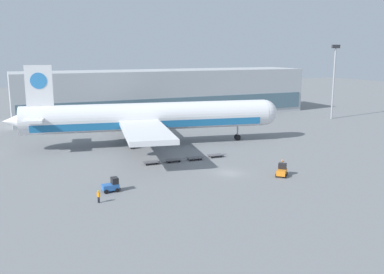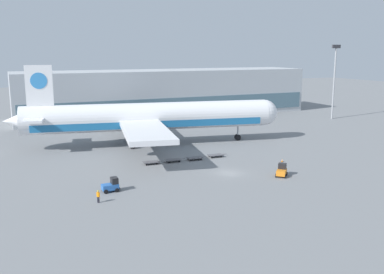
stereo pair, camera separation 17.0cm
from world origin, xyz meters
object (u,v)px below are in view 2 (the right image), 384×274
Objects in this scene: light_mast at (334,76)px; baggage_dolly_second at (173,160)px; baggage_dolly_trail at (216,155)px; traffic_cone_near at (282,160)px; ground_crew_near at (98,195)px; baggage_dolly_third at (195,158)px; baggage_tug_mid at (111,185)px; baggage_dolly_lead at (151,162)px; baggage_tug_foreground at (282,171)px; airplane_main at (146,118)px.

baggage_dolly_second is (-61.66, -28.23, -12.18)m from light_mast.
baggage_dolly_trail is 6.21× the size of traffic_cone_near.
ground_crew_near is at bearing -150.70° from light_mast.
baggage_dolly_third is (4.19, -0.21, 0.00)m from baggage_dolly_second.
baggage_dolly_trail is (22.74, 11.97, -0.49)m from baggage_tug_mid.
light_mast reaches higher than baggage_dolly_lead.
traffic_cone_near is (-43.65, -36.22, -12.27)m from light_mast.
light_mast is at bearing -97.33° from ground_crew_near.
ground_crew_near is at bearing -144.81° from baggage_dolly_trail.
baggage_dolly_lead is at bearing 160.08° from traffic_cone_near.
ground_crew_near reaches higher than traffic_cone_near.
baggage_tug_mid is 0.67× the size of baggage_dolly_second.
baggage_dolly_lead is at bearing -177.41° from baggage_dolly_second.
ground_crew_near reaches higher than baggage_dolly_second.
baggage_dolly_lead is at bearing -75.21° from ground_crew_near.
light_mast is 61.28m from baggage_dolly_trail.
baggage_dolly_lead is 1.00× the size of baggage_dolly_trail.
baggage_tug_foreground and baggage_tug_mid have the same top height.
traffic_cone_near is (22.17, -8.03, -0.10)m from baggage_dolly_lead.
light_mast is 5.76× the size of baggage_dolly_third.
baggage_dolly_second is at bearing 37.98° from baggage_tug_mid.
baggage_dolly_second is (-0.15, -15.95, -5.45)m from airplane_main.
baggage_tug_mid is at bearing -136.77° from baggage_dolly_second.
baggage_tug_mid is 21.72m from baggage_dolly_third.
baggage_dolly_lead is 1.00× the size of baggage_dolly_second.
baggage_tug_mid is 25.70m from baggage_dolly_trail.
traffic_cone_near is at bearing -20.77° from baggage_dolly_second.
baggage_dolly_lead is 20.28m from ground_crew_near.
traffic_cone_near is at bearing -26.22° from baggage_dolly_third.
light_mast is 65.27m from baggage_dolly_third.
airplane_main is 34.09m from baggage_tug_foreground.
baggage_tug_foreground is 17.36m from baggage_dolly_third.
airplane_main is at bearing 107.20° from baggage_dolly_third.
baggage_dolly_second is 2.17× the size of ground_crew_near.
light_mast is 90.71m from ground_crew_near.
airplane_main is 17.36m from baggage_dolly_lead.
baggage_tug_foreground is at bearing -39.51° from baggage_dolly_lead.
baggage_dolly_second is at bearing 2.59° from baggage_dolly_lead.
baggage_dolly_third and baggage_dolly_trail have the same top height.
ground_crew_near is (-16.79, -15.80, 0.62)m from baggage_dolly_second.
light_mast is at bearing 25.80° from baggage_tug_mid.
airplane_main is 17.53m from baggage_dolly_third.
light_mast is at bearing 39.69° from traffic_cone_near.
airplane_main is 18.79m from baggage_dolly_trail.
light_mast reaches higher than baggage_dolly_third.
baggage_dolly_trail is at bearing 3.36° from baggage_dolly_lead.
baggage_dolly_trail is at bearing -51.56° from airplane_main.
traffic_cone_near is at bearing -37.51° from baggage_dolly_trail.
baggage_tug_foreground reaches higher than baggage_dolly_lead.
baggage_tug_foreground is at bearing -47.56° from baggage_dolly_second.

